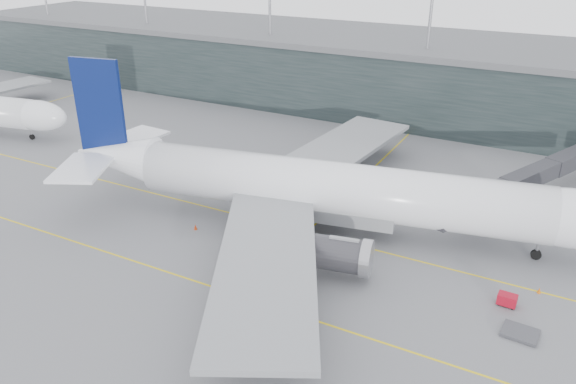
% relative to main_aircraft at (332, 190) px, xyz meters
% --- Properties ---
extents(ground, '(320.00, 320.00, 0.00)m').
position_rel_main_aircraft_xyz_m(ground, '(-7.40, 1.74, -5.74)').
color(ground, '#5B5A5F').
rests_on(ground, ground).
extents(taxiline_a, '(160.00, 0.25, 0.02)m').
position_rel_main_aircraft_xyz_m(taxiline_a, '(-7.40, -2.26, -5.73)').
color(taxiline_a, yellow).
rests_on(taxiline_a, ground).
extents(taxiline_b, '(160.00, 0.25, 0.02)m').
position_rel_main_aircraft_xyz_m(taxiline_b, '(-7.40, -18.26, -5.73)').
color(taxiline_b, yellow).
rests_on(taxiline_b, ground).
extents(taxiline_lead_main, '(0.25, 60.00, 0.02)m').
position_rel_main_aircraft_xyz_m(taxiline_lead_main, '(-2.40, 21.74, -5.73)').
color(taxiline_lead_main, yellow).
rests_on(taxiline_lead_main, ground).
extents(taxiline_lead_adj, '(0.25, 60.00, 0.02)m').
position_rel_main_aircraft_xyz_m(taxiline_lead_adj, '(-82.40, 21.74, -5.73)').
color(taxiline_lead_adj, yellow).
rests_on(taxiline_lead_adj, ground).
extents(terminal, '(240.00, 36.00, 29.00)m').
position_rel_main_aircraft_xyz_m(terminal, '(-7.41, 59.74, 1.87)').
color(terminal, black).
rests_on(terminal, ground).
extents(main_aircraft, '(72.69, 67.38, 20.47)m').
position_rel_main_aircraft_xyz_m(main_aircraft, '(0.00, 0.00, 0.00)').
color(main_aircraft, white).
rests_on(main_aircraft, ground).
extents(jet_bridge, '(18.15, 44.03, 5.82)m').
position_rel_main_aircraft_xyz_m(jet_bridge, '(19.98, 22.17, -1.39)').
color(jet_bridge, '#2C2C31').
rests_on(jet_bridge, ground).
extents(gse_cart, '(1.97, 1.30, 1.31)m').
position_rel_main_aircraft_xyz_m(gse_cart, '(23.07, -6.50, -5.01)').
color(gse_cart, '#A10B1D').
rests_on(gse_cart, ground).
extents(baggage_dolly, '(3.54, 2.91, 0.34)m').
position_rel_main_aircraft_xyz_m(baggage_dolly, '(25.01, -10.82, -5.54)').
color(baggage_dolly, '#3C3D42').
rests_on(baggage_dolly, ground).
extents(uld_a, '(1.95, 1.59, 1.72)m').
position_rel_main_aircraft_xyz_m(uld_a, '(-11.92, 11.60, -4.84)').
color(uld_a, '#36353A').
rests_on(uld_a, ground).
extents(uld_b, '(2.42, 2.12, 1.88)m').
position_rel_main_aircraft_xyz_m(uld_b, '(-10.31, 13.09, -4.76)').
color(uld_b, '#36353A').
rests_on(uld_b, ground).
extents(uld_c, '(2.06, 1.78, 1.66)m').
position_rel_main_aircraft_xyz_m(uld_c, '(-5.91, 12.38, -4.87)').
color(uld_c, '#36353A').
rests_on(uld_c, ground).
extents(cone_nose, '(0.43, 0.43, 0.68)m').
position_rel_main_aircraft_xyz_m(cone_nose, '(25.85, -2.52, -5.40)').
color(cone_nose, orange).
rests_on(cone_nose, ground).
extents(cone_wing_stbd, '(0.50, 0.50, 0.79)m').
position_rel_main_aircraft_xyz_m(cone_wing_stbd, '(-0.04, -16.53, -5.35)').
color(cone_wing_stbd, '#E2600C').
rests_on(cone_wing_stbd, ground).
extents(cone_wing_port, '(0.46, 0.46, 0.73)m').
position_rel_main_aircraft_xyz_m(cone_wing_port, '(1.49, 11.30, -5.38)').
color(cone_wing_port, '#CB4E0B').
rests_on(cone_wing_port, ground).
extents(cone_tail, '(0.46, 0.46, 0.74)m').
position_rel_main_aircraft_xyz_m(cone_tail, '(-15.69, -8.43, -5.38)').
color(cone_tail, red).
rests_on(cone_tail, ground).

